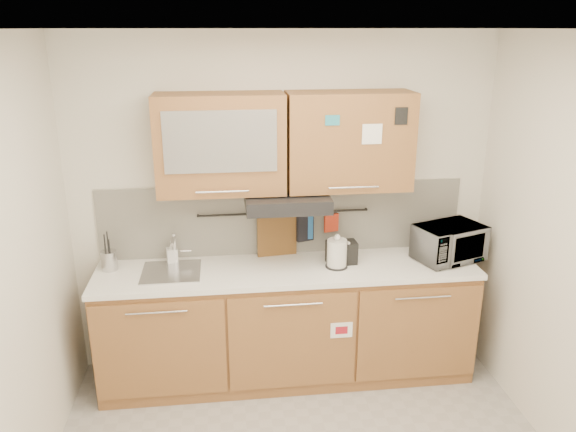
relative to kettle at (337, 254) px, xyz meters
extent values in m
plane|color=white|center=(-0.36, -1.16, 1.58)|extent=(3.20, 3.20, 0.00)
plane|color=silver|center=(-0.36, 0.34, 0.28)|extent=(3.20, 0.00, 3.20)
cube|color=#A16639|center=(-0.36, 0.04, -0.58)|extent=(2.80, 0.60, 0.88)
cube|color=black|center=(-0.36, 0.04, -0.97)|extent=(2.80, 0.54, 0.10)
cube|color=#9C5E37|center=(-1.30, -0.27, -0.55)|extent=(0.91, 0.02, 0.74)
cylinder|color=silver|center=(-1.30, -0.29, -0.24)|extent=(0.41, 0.01, 0.01)
cube|color=#9C5E37|center=(-0.36, -0.27, -0.55)|extent=(0.91, 0.02, 0.74)
cylinder|color=silver|center=(-0.36, -0.29, -0.24)|extent=(0.41, 0.01, 0.01)
cube|color=#9C5E37|center=(0.57, -0.27, -0.55)|extent=(0.91, 0.02, 0.74)
cylinder|color=silver|center=(0.57, -0.29, -0.24)|extent=(0.41, 0.01, 0.01)
cube|color=white|center=(-0.36, 0.03, -0.12)|extent=(2.82, 0.62, 0.04)
cube|color=silver|center=(-0.36, 0.33, 0.18)|extent=(2.80, 0.02, 0.56)
cube|color=#A16639|center=(-0.82, 0.17, 0.81)|extent=(0.90, 0.35, 0.70)
cube|color=silver|center=(-0.82, -0.02, 0.86)|extent=(0.76, 0.02, 0.42)
cube|color=#9C5E37|center=(0.10, 0.17, 0.81)|extent=(0.90, 0.35, 0.70)
cube|color=white|center=(0.22, -0.01, 0.89)|extent=(0.14, 0.00, 0.14)
cube|color=black|center=(-0.36, 0.09, 0.40)|extent=(0.60, 0.46, 0.10)
cube|color=silver|center=(-1.21, 0.04, -0.11)|extent=(0.42, 0.40, 0.03)
cylinder|color=silver|center=(-1.19, 0.20, 0.02)|extent=(0.03, 0.03, 0.24)
cylinder|color=silver|center=(-1.19, 0.12, 0.12)|extent=(0.02, 0.18, 0.02)
cylinder|color=black|center=(-0.36, 0.29, 0.24)|extent=(1.30, 0.02, 0.02)
cylinder|color=#B5B4B9|center=(-1.66, 0.15, -0.03)|extent=(0.12, 0.12, 0.15)
cylinder|color=black|center=(-1.68, 0.16, 0.03)|extent=(0.01, 0.01, 0.27)
cylinder|color=black|center=(-1.65, 0.13, 0.02)|extent=(0.01, 0.01, 0.24)
cylinder|color=black|center=(-1.66, 0.17, 0.04)|extent=(0.01, 0.01, 0.29)
cylinder|color=black|center=(-1.68, 0.13, 0.01)|extent=(0.01, 0.01, 0.21)
cylinder|color=silver|center=(0.00, 0.00, 0.00)|extent=(0.18, 0.18, 0.21)
sphere|color=silver|center=(0.00, 0.00, 0.13)|extent=(0.05, 0.05, 0.05)
cube|color=silver|center=(0.09, 0.03, 0.01)|extent=(0.03, 0.03, 0.14)
cylinder|color=black|center=(0.00, 0.00, -0.09)|extent=(0.16, 0.16, 0.01)
cube|color=black|center=(0.05, 0.07, -0.02)|extent=(0.23, 0.14, 0.17)
cube|color=black|center=(0.01, 0.07, 0.06)|extent=(0.07, 0.10, 0.01)
cube|color=black|center=(0.09, 0.07, 0.06)|extent=(0.07, 0.10, 0.01)
imported|color=#999999|center=(0.87, 0.04, 0.03)|extent=(0.58, 0.48, 0.27)
imported|color=#999999|center=(-1.22, 0.22, -0.02)|extent=(0.09, 0.09, 0.17)
cube|color=brown|center=(-0.42, 0.28, 0.03)|extent=(0.31, 0.06, 0.38)
cube|color=#205393|center=(-0.20, 0.28, 0.12)|extent=(0.12, 0.04, 0.19)
cube|color=black|center=(-0.20, 0.28, 0.11)|extent=(0.14, 0.08, 0.21)
cube|color=#B22E17|center=(0.01, 0.28, 0.15)|extent=(0.12, 0.04, 0.14)
camera|label=1|loc=(-0.82, -3.75, 1.59)|focal=35.00mm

